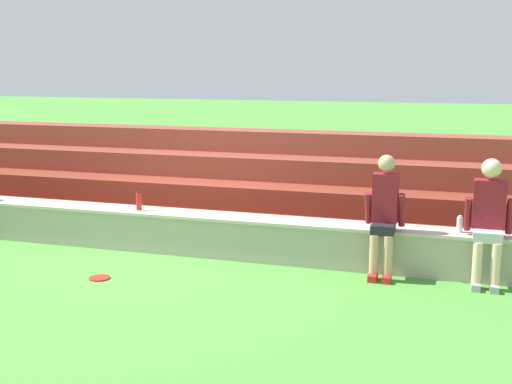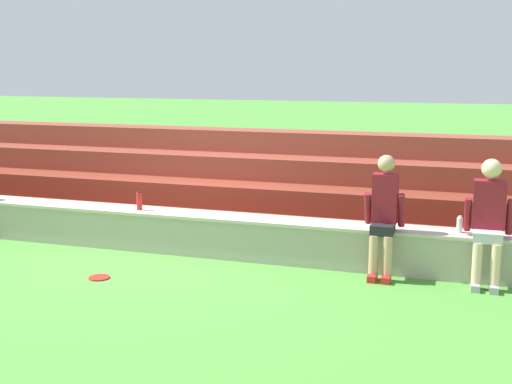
{
  "view_description": "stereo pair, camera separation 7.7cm",
  "coord_description": "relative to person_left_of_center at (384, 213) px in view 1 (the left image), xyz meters",
  "views": [
    {
      "loc": [
        3.98,
        -7.93,
        2.52
      ],
      "look_at": [
        1.4,
        0.23,
        0.9
      ],
      "focal_mm": 46.79,
      "sensor_mm": 36.0,
      "label": 1
    },
    {
      "loc": [
        4.05,
        -7.91,
        2.52
      ],
      "look_at": [
        1.4,
        0.23,
        0.9
      ],
      "focal_mm": 46.79,
      "sensor_mm": 36.0,
      "label": 2
    }
  ],
  "objects": [
    {
      "name": "person_center",
      "position": [
        1.19,
        0.05,
        0.02
      ],
      "size": [
        0.54,
        0.55,
        1.48
      ],
      "color": "beige",
      "rests_on": "ground"
    },
    {
      "name": "ground_plane",
      "position": [
        -3.09,
        0.02,
        -0.79
      ],
      "size": [
        80.0,
        80.0,
        0.0
      ],
      "primitive_type": "plane",
      "color": "#4C9338"
    },
    {
      "name": "stone_seating_wall",
      "position": [
        -3.09,
        0.25,
        -0.49
      ],
      "size": [
        9.73,
        0.49,
        0.55
      ],
      "color": "#A8A08E",
      "rests_on": "ground"
    },
    {
      "name": "water_bottle_mid_left",
      "position": [
        -3.38,
        0.21,
        -0.11
      ],
      "size": [
        0.08,
        0.08,
        0.26
      ],
      "color": "red",
      "rests_on": "stone_seating_wall"
    },
    {
      "name": "person_left_of_center",
      "position": [
        0.0,
        0.0,
        0.0
      ],
      "size": [
        0.48,
        0.51,
        1.48
      ],
      "color": "tan",
      "rests_on": "ground"
    },
    {
      "name": "brick_bleachers",
      "position": [
        -3.09,
        2.3,
        -0.25
      ],
      "size": [
        10.86,
        2.49,
        1.45
      ],
      "color": "maroon",
      "rests_on": "ground"
    },
    {
      "name": "water_bottle_center_gap",
      "position": [
        0.87,
        0.26,
        -0.14
      ],
      "size": [
        0.07,
        0.07,
        0.2
      ],
      "color": "silver",
      "rests_on": "stone_seating_wall"
    },
    {
      "name": "frisbee",
      "position": [
        -3.23,
        -1.14,
        -0.78
      ],
      "size": [
        0.25,
        0.25,
        0.02
      ],
      "primitive_type": "cylinder",
      "color": "red",
      "rests_on": "ground"
    }
  ]
}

